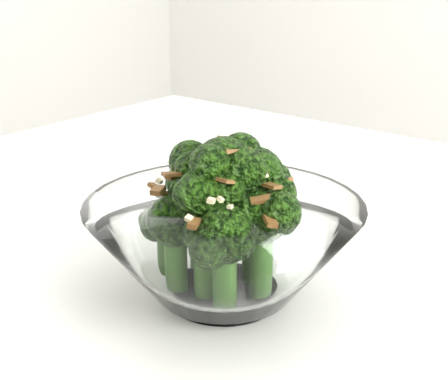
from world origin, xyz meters
The scene contains 2 objects.
table centered at (-0.07, -0.04, 0.68)m, with size 1.25×0.88×0.75m.
broccoli_dish centered at (-0.15, -0.15, 0.80)m, with size 0.20×0.20×0.12m.
Camera 1 is at (0.11, -0.52, 1.00)m, focal length 55.00 mm.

